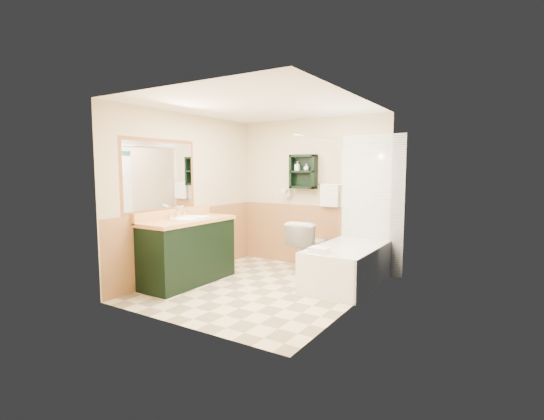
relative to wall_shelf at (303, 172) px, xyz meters
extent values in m
plane|color=beige|center=(0.10, -1.41, -1.55)|extent=(3.00, 3.00, 0.00)
cube|color=#FFEBC7|center=(0.10, 0.11, -0.35)|extent=(2.60, 0.04, 2.40)
cube|color=#FFEBC7|center=(-1.22, -1.41, -0.35)|extent=(0.04, 3.00, 2.40)
cube|color=#FFEBC7|center=(1.42, -1.41, -0.35)|extent=(0.04, 3.00, 2.40)
cube|color=white|center=(0.10, -1.41, 0.87)|extent=(2.60, 3.00, 0.04)
cube|color=black|center=(0.00, 0.00, 0.00)|extent=(0.45, 0.15, 0.55)
cylinder|color=silver|center=(0.63, -0.66, 0.45)|extent=(0.03, 1.60, 0.03)
cube|color=black|center=(-0.89, -1.73, -1.10)|extent=(0.59, 1.43, 0.90)
cube|color=white|center=(1.03, -0.64, -1.28)|extent=(0.81, 1.50, 0.54)
imported|color=white|center=(0.26, -0.27, -1.15)|extent=(0.46, 0.81, 0.79)
cube|color=white|center=(-0.79, -1.65, -0.63)|extent=(0.30, 0.24, 0.04)
imported|color=black|center=(-1.06, -1.47, -0.54)|extent=(0.16, 0.05, 0.21)
cube|color=white|center=(0.87, -1.22, -0.98)|extent=(0.24, 0.20, 0.07)
imported|color=white|center=(-0.10, -0.01, 0.05)|extent=(0.07, 0.15, 0.07)
imported|color=white|center=(0.06, -0.01, 0.06)|extent=(0.12, 0.13, 0.08)
camera|label=1|loc=(2.96, -5.69, 0.05)|focal=26.00mm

